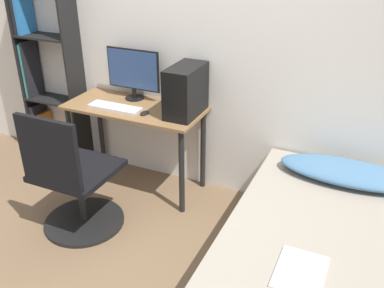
{
  "coord_description": "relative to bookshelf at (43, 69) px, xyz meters",
  "views": [
    {
      "loc": [
        1.36,
        -1.61,
        2.02
      ],
      "look_at": [
        0.33,
        0.65,
        0.75
      ],
      "focal_mm": 40.0,
      "sensor_mm": 36.0,
      "label": 1
    }
  ],
  "objects": [
    {
      "name": "ground_plane",
      "position": [
        1.42,
        -1.24,
        -0.86
      ],
      "size": [
        14.0,
        14.0,
        0.0
      ],
      "primitive_type": "plane",
      "color": "brown"
    },
    {
      "name": "wall_back",
      "position": [
        1.42,
        0.14,
        0.39
      ],
      "size": [
        8.0,
        0.05,
        2.5
      ],
      "color": "silver",
      "rests_on": "ground_plane"
    },
    {
      "name": "desk",
      "position": [
        1.04,
        -0.14,
        -0.26
      ],
      "size": [
        1.13,
        0.51,
        0.73
      ],
      "color": "brown",
      "rests_on": "ground_plane"
    },
    {
      "name": "bookshelf",
      "position": [
        0.0,
        0.0,
        0.0
      ],
      "size": [
        0.56,
        0.23,
        1.76
      ],
      "color": "black",
      "rests_on": "ground_plane"
    },
    {
      "name": "office_chair",
      "position": [
        0.95,
        -0.85,
        -0.5
      ],
      "size": [
        0.6,
        0.6,
        0.96
      ],
      "color": "black",
      "rests_on": "ground_plane"
    },
    {
      "name": "bed",
      "position": [
        2.71,
        -0.88,
        -0.63
      ],
      "size": [
        1.19,
        2.0,
        0.48
      ],
      "color": "#4C3D2D",
      "rests_on": "ground_plane"
    },
    {
      "name": "pillow",
      "position": [
        2.71,
        -0.14,
        -0.33
      ],
      "size": [
        0.91,
        0.36,
        0.11
      ],
      "color": "teal",
      "rests_on": "bed"
    },
    {
      "name": "magazine",
      "position": [
        2.61,
        -1.16,
        -0.38
      ],
      "size": [
        0.24,
        0.32,
        0.01
      ],
      "color": "silver",
      "rests_on": "bed"
    },
    {
      "name": "monitor",
      "position": [
        0.95,
        0.02,
        0.1
      ],
      "size": [
        0.48,
        0.16,
        0.42
      ],
      "color": "black",
      "rests_on": "desk"
    },
    {
      "name": "keyboard",
      "position": [
        0.92,
        -0.24,
        -0.12
      ],
      "size": [
        0.44,
        0.13,
        0.02
      ],
      "color": "silver",
      "rests_on": "desk"
    },
    {
      "name": "pc_tower",
      "position": [
        1.48,
        -0.1,
        0.05
      ],
      "size": [
        0.21,
        0.4,
        0.38
      ],
      "color": "black",
      "rests_on": "desk"
    },
    {
      "name": "mouse",
      "position": [
        1.19,
        -0.24,
        -0.12
      ],
      "size": [
        0.06,
        0.09,
        0.02
      ],
      "color": "black",
      "rests_on": "desk"
    }
  ]
}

